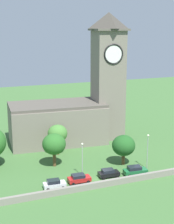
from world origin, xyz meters
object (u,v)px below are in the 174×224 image
object	(u,v)px
church	(76,105)
tree_churchyard	(124,146)
car_black	(109,173)
car_green	(135,171)
streetlamp_central	(148,146)
car_red	(79,178)
tree_riverside_east	(54,144)
streetlamp_west_mid	(82,154)
tree_riverside_west	(58,134)
car_white	(54,184)

from	to	relation	value
church	tree_churchyard	world-z (taller)	church
church	car_black	distance (m)	25.86
car_green	streetlamp_central	distance (m)	5.96
church	tree_churchyard	distance (m)	20.58
church	car_red	world-z (taller)	church
car_green	car_red	bearing A→B (deg)	175.39
streetlamp_central	tree_churchyard	xyz separation A→B (m)	(-3.55, 3.85, -0.66)
church	tree_churchyard	size ratio (longest dim) A/B	4.96
car_green	tree_riverside_east	distance (m)	17.64
streetlamp_west_mid	tree_riverside_east	bearing A→B (deg)	116.11
tree_churchyard	tree_riverside_east	bearing A→B (deg)	161.95
tree_riverside_west	car_black	bearing A→B (deg)	-70.40
car_white	car_black	xyz separation A→B (m)	(11.40, 0.90, -0.05)
car_black	streetlamp_central	world-z (taller)	streetlamp_central
car_red	streetlamp_central	distance (m)	16.13
car_green	streetlamp_west_mid	world-z (taller)	streetlamp_west_mid
church	tree_riverside_west	size ratio (longest dim) A/B	4.55
car_green	tree_riverside_east	world-z (taller)	tree_riverside_east
car_white	streetlamp_west_mid	world-z (taller)	streetlamp_west_mid
car_black	tree_riverside_east	distance (m)	13.15
car_white	tree_riverside_east	world-z (taller)	tree_riverside_east
car_red	car_black	xyz separation A→B (m)	(6.31, 0.22, -0.02)
streetlamp_west_mid	tree_riverside_west	distance (m)	13.74
streetlamp_west_mid	streetlamp_central	distance (m)	14.08
tree_churchyard	car_red	bearing A→B (deg)	-157.58
church	car_black	size ratio (longest dim) A/B	7.63
church	streetlamp_central	bearing A→B (deg)	-72.92
car_white	car_red	world-z (taller)	car_white
car_white	streetlamp_central	world-z (taller)	streetlamp_central
car_green	tree_riverside_east	xyz separation A→B (m)	(-13.64, 10.47, 3.94)
streetlamp_central	streetlamp_west_mid	bearing A→B (deg)	175.32
tree_riverside_west	streetlamp_west_mid	bearing A→B (deg)	-86.52
car_white	streetlamp_west_mid	size ratio (longest dim) A/B	0.60
streetlamp_west_mid	tree_riverside_west	bearing A→B (deg)	93.48
car_red	tree_churchyard	bearing A→B (deg)	22.42
car_green	streetlamp_west_mid	size ratio (longest dim) A/B	0.69
streetlamp_central	tree_riverside_east	bearing A→B (deg)	154.41
car_black	tree_churchyard	size ratio (longest dim) A/B	0.65
tree_churchyard	streetlamp_central	bearing A→B (deg)	-47.30
church	tree_riverside_west	world-z (taller)	church
car_red	streetlamp_west_mid	size ratio (longest dim) A/B	0.63
church	tree_riverside_east	size ratio (longest dim) A/B	4.51
car_red	tree_riverside_east	bearing A→B (deg)	102.03
tree_churchyard	tree_riverside_east	xyz separation A→B (m)	(-14.04, 4.57, 0.64)
car_red	tree_riverside_east	xyz separation A→B (m)	(-2.03, 9.53, 4.06)
streetlamp_central	tree_riverside_west	world-z (taller)	streetlamp_central
streetlamp_central	car_black	bearing A→B (deg)	-174.55
car_red	car_green	bearing A→B (deg)	-4.61
car_white	tree_riverside_east	bearing A→B (deg)	73.29
streetlamp_west_mid	car_red	bearing A→B (deg)	-124.30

